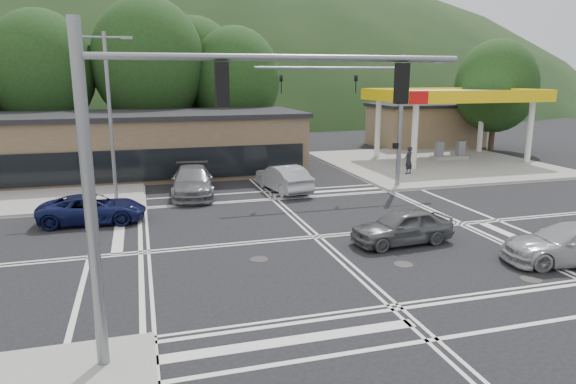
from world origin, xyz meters
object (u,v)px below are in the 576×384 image
object	(u,v)px
car_blue_west	(93,209)
car_queue_b	(268,164)
pedestrian	(409,160)
car_silver_east	(570,244)
car_grey_center	(402,226)
car_queue_a	(283,178)
car_northbound	(192,181)

from	to	relation	value
car_blue_west	car_queue_b	distance (m)	14.79
pedestrian	car_silver_east	bearing A→B (deg)	54.69
car_grey_center	car_silver_east	distance (m)	6.15
car_blue_west	car_queue_b	xyz separation A→B (m)	(10.95, 9.94, -0.01)
car_queue_a	car_queue_b	world-z (taller)	car_queue_a
car_queue_a	car_queue_b	xyz separation A→B (m)	(0.52, 5.94, -0.14)
car_silver_east	car_queue_b	bearing A→B (deg)	-152.51
car_blue_west	pedestrian	world-z (taller)	pedestrian
car_grey_center	car_silver_east	bearing A→B (deg)	48.52
car_silver_east	car_queue_a	world-z (taller)	car_queue_a
car_blue_west	car_queue_b	world-z (taller)	car_blue_west
car_queue_b	car_queue_a	bearing A→B (deg)	80.61
car_queue_a	car_northbound	distance (m)	5.35
car_blue_west	car_northbound	bearing A→B (deg)	-46.20
car_grey_center	car_northbound	world-z (taller)	car_northbound
car_blue_west	car_queue_b	bearing A→B (deg)	-44.62
car_northbound	pedestrian	xyz separation A→B (m)	(14.90, 1.83, 0.27)
car_queue_b	car_blue_west	bearing A→B (deg)	37.80
car_blue_west	car_queue_a	world-z (taller)	car_queue_a
car_silver_east	pedestrian	bearing A→B (deg)	-178.89
car_grey_center	car_queue_b	distance (m)	16.80
car_silver_east	pedestrian	distance (m)	16.91
car_grey_center	car_queue_a	size ratio (longest dim) A/B	0.88
car_queue_b	pedestrian	size ratio (longest dim) A/B	2.05
car_queue_b	car_northbound	distance (m)	8.07
car_silver_east	car_blue_west	bearing A→B (deg)	-111.12
car_blue_west	car_northbound	xyz separation A→B (m)	(5.10, 4.38, 0.16)
car_grey_center	car_silver_east	size ratio (longest dim) A/B	0.86
car_northbound	car_queue_a	bearing A→B (deg)	1.66
car_silver_east	car_queue_b	world-z (taller)	car_silver_east
car_blue_west	car_queue_a	distance (m)	11.17
car_blue_west	car_queue_a	xyz separation A→B (m)	(10.43, 4.00, 0.13)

